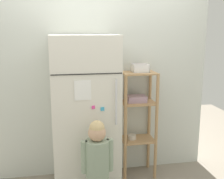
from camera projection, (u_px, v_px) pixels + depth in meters
kitchen_wall_back at (101, 85)px, 3.30m from camera, size 2.59×0.03×2.18m
refrigerator at (85, 114)px, 2.98m from camera, size 0.68×0.66×1.68m
child_standing at (97, 158)px, 2.57m from camera, size 0.30×0.22×0.93m
pantry_shelf_unit at (138, 114)px, 3.26m from camera, size 0.40×0.30×1.26m
fruit_bin at (140, 69)px, 3.15m from camera, size 0.18×0.17×0.09m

